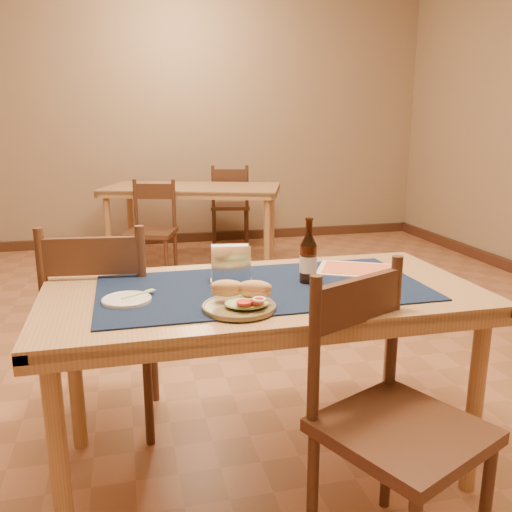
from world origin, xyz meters
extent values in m
cube|color=#9B6243|center=(0.00, 0.00, -0.01)|extent=(6.00, 7.00, 0.02)
cube|color=#8D715B|center=(0.00, 3.51, 1.40)|extent=(6.00, 0.02, 2.80)
cylinder|color=#A0764B|center=(-0.72, -1.12, 0.35)|extent=(0.06, 0.06, 0.71)
cylinder|color=#A0764B|center=(0.72, -1.12, 0.35)|extent=(0.06, 0.06, 0.71)
cylinder|color=#A0764B|center=(-0.72, -0.48, 0.35)|extent=(0.06, 0.06, 0.71)
cylinder|color=#A0764B|center=(0.72, -0.48, 0.35)|extent=(0.06, 0.06, 0.71)
cube|color=#A0764B|center=(0.00, -0.80, 0.73)|extent=(1.60, 0.80, 0.04)
cube|color=#101E3D|center=(0.00, -0.80, 0.75)|extent=(1.20, 0.60, 0.01)
cube|color=#3E2116|center=(0.00, 3.47, 0.05)|extent=(6.00, 0.06, 0.10)
cylinder|color=#A0764B|center=(-0.63, 2.47, 0.35)|extent=(0.06, 0.06, 0.71)
cylinder|color=#A0764B|center=(0.77, 1.98, 0.35)|extent=(0.06, 0.06, 0.71)
cylinder|color=#A0764B|center=(-0.42, 3.09, 0.35)|extent=(0.06, 0.06, 0.71)
cylinder|color=#A0764B|center=(0.98, 2.61, 0.35)|extent=(0.06, 0.06, 0.71)
cube|color=#A0764B|center=(0.17, 2.54, 0.73)|extent=(1.82, 1.31, 0.04)
cylinder|color=#3E2116|center=(-0.38, -0.16, 0.24)|extent=(0.04, 0.04, 0.47)
cylinder|color=#3E2116|center=(-0.76, -0.11, 0.24)|extent=(0.04, 0.04, 0.47)
cylinder|color=#3E2116|center=(-0.43, -0.53, 0.24)|extent=(0.04, 0.04, 0.47)
cylinder|color=#3E2116|center=(-0.81, -0.49, 0.24)|extent=(0.04, 0.04, 0.47)
cube|color=#3E2116|center=(-0.59, -0.32, 0.47)|extent=(0.49, 0.49, 0.04)
cube|color=#3E2116|center=(-0.62, -0.52, 0.84)|extent=(0.38, 0.08, 0.15)
cylinder|color=#3E2116|center=(-0.43, -0.54, 0.72)|extent=(0.04, 0.04, 0.48)
cylinder|color=#3E2116|center=(-0.81, -0.50, 0.72)|extent=(0.04, 0.04, 0.48)
cylinder|color=#3E2116|center=(0.52, -1.47, 0.23)|extent=(0.04, 0.04, 0.46)
cylinder|color=#3E2116|center=(0.04, -1.28, 0.23)|extent=(0.04, 0.04, 0.46)
cylinder|color=#3E2116|center=(0.37, -1.13, 0.23)|extent=(0.04, 0.04, 0.46)
cube|color=#3E2116|center=(0.28, -1.37, 0.46)|extent=(0.57, 0.57, 0.04)
cube|color=#3E2116|center=(0.20, -1.20, 0.82)|extent=(0.35, 0.18, 0.14)
cylinder|color=#3E2116|center=(0.03, -1.27, 0.69)|extent=(0.04, 0.04, 0.47)
cylinder|color=#3E2116|center=(0.37, -1.12, 0.69)|extent=(0.04, 0.04, 0.47)
cylinder|color=#3E2116|center=(-0.49, 1.86, 0.21)|extent=(0.03, 0.03, 0.43)
cylinder|color=#3E2116|center=(-0.16, 1.75, 0.21)|extent=(0.03, 0.03, 0.43)
cylinder|color=#3E2116|center=(-0.38, 2.18, 0.21)|extent=(0.03, 0.03, 0.43)
cylinder|color=#3E2116|center=(-0.06, 2.07, 0.21)|extent=(0.03, 0.03, 0.43)
cube|color=#3E2116|center=(-0.27, 1.97, 0.43)|extent=(0.50, 0.50, 0.04)
cube|color=#3E2116|center=(-0.21, 2.14, 0.76)|extent=(0.33, 0.13, 0.13)
cylinder|color=#3E2116|center=(-0.38, 2.19, 0.65)|extent=(0.03, 0.03, 0.44)
cylinder|color=#3E2116|center=(-0.05, 2.08, 0.65)|extent=(0.03, 0.03, 0.44)
cylinder|color=#3E2116|center=(0.87, 3.31, 0.22)|extent=(0.04, 0.04, 0.45)
cylinder|color=#3E2116|center=(0.52, 3.37, 0.22)|extent=(0.04, 0.04, 0.45)
cylinder|color=#3E2116|center=(0.81, 2.95, 0.22)|extent=(0.04, 0.04, 0.45)
cylinder|color=#3E2116|center=(0.45, 3.02, 0.22)|extent=(0.04, 0.04, 0.45)
cube|color=#3E2116|center=(0.66, 3.16, 0.45)|extent=(0.49, 0.49, 0.04)
cube|color=#3E2116|center=(0.63, 2.98, 0.80)|extent=(0.36, 0.10, 0.14)
cylinder|color=#3E2116|center=(0.80, 2.94, 0.68)|extent=(0.04, 0.04, 0.46)
cylinder|color=#3E2116|center=(0.45, 3.01, 0.68)|extent=(0.04, 0.04, 0.46)
cylinder|color=brown|center=(-0.14, -1.02, 0.76)|extent=(0.24, 0.24, 0.01)
torus|color=brown|center=(-0.14, -1.02, 0.77)|extent=(0.24, 0.24, 0.01)
ellipsoid|color=#A8BA80|center=(-0.11, -1.04, 0.78)|extent=(0.15, 0.12, 0.03)
ellipsoid|color=tan|center=(-0.17, -0.98, 0.82)|extent=(0.11, 0.07, 0.06)
ellipsoid|color=tan|center=(-0.08, -1.02, 0.82)|extent=(0.12, 0.08, 0.06)
cylinder|color=red|center=(-0.13, -1.08, 0.80)|extent=(0.05, 0.05, 0.01)
cylinder|color=red|center=(-0.09, -1.08, 0.80)|extent=(0.05, 0.05, 0.01)
torus|color=white|center=(-0.09, -1.09, 0.81)|extent=(0.05, 0.05, 0.01)
cylinder|color=silver|center=(-0.49, -0.85, 0.76)|extent=(0.17, 0.17, 0.01)
torus|color=silver|center=(-0.49, -0.85, 0.77)|extent=(0.17, 0.17, 0.01)
cube|color=#8FCC70|center=(-0.47, -0.83, 0.77)|extent=(0.09, 0.07, 0.00)
cube|color=#8FCC70|center=(-0.41, -0.79, 0.77)|extent=(0.04, 0.04, 0.00)
cylinder|color=#451F0C|center=(0.18, -0.78, 0.83)|extent=(0.06, 0.06, 0.14)
cone|color=#451F0C|center=(0.18, -0.78, 0.92)|extent=(0.06, 0.06, 0.04)
cylinder|color=#451F0C|center=(0.18, -0.78, 0.97)|extent=(0.03, 0.03, 0.06)
cylinder|color=#451F0C|center=(0.18, -0.78, 1.00)|extent=(0.03, 0.03, 0.01)
cylinder|color=#FDEBCA|center=(0.18, -0.78, 0.83)|extent=(0.07, 0.07, 0.06)
cube|color=white|center=(-0.10, -0.69, 0.76)|extent=(0.16, 0.08, 0.00)
cube|color=white|center=(-0.10, -0.72, 0.83)|extent=(0.15, 0.02, 0.14)
cube|color=white|center=(-0.09, -0.67, 0.83)|extent=(0.15, 0.02, 0.14)
cube|color=white|center=(-0.10, -0.69, 0.82)|extent=(0.15, 0.06, 0.13)
cube|color=#4699E1|center=(-0.10, -0.71, 0.84)|extent=(0.10, 0.01, 0.05)
cube|color=beige|center=(0.44, -0.67, 0.76)|extent=(0.40, 0.36, 0.00)
cube|color=#DA5D38|center=(0.44, -0.67, 0.76)|extent=(0.34, 0.30, 0.00)
camera|label=1|loc=(-0.49, -2.66, 1.35)|focal=38.00mm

